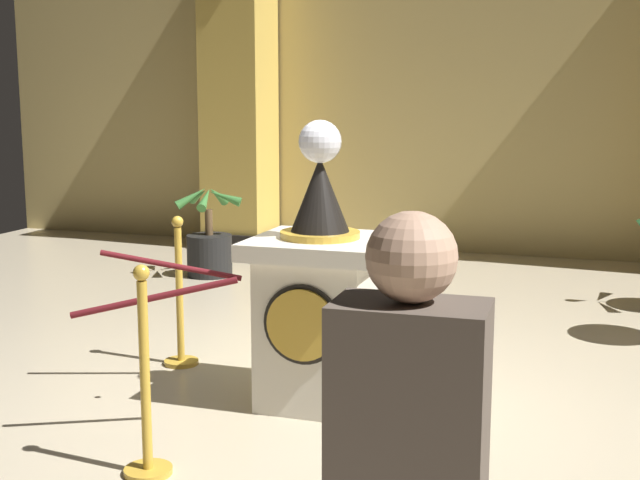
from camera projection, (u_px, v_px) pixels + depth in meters
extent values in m
plane|color=beige|center=(329.00, 390.00, 5.40)|extent=(12.42, 12.42, 0.00)
cube|color=tan|center=(464.00, 87.00, 10.02)|extent=(12.42, 0.16, 3.94)
cube|color=silver|center=(320.00, 329.00, 5.11)|extent=(0.63, 0.63, 0.92)
cube|color=silver|center=(320.00, 246.00, 5.02)|extent=(0.79, 0.79, 0.10)
cylinder|color=gold|center=(302.00, 325.00, 4.78)|extent=(0.42, 0.03, 0.42)
cylinder|color=black|center=(302.00, 325.00, 4.79)|extent=(0.47, 0.01, 0.47)
cylinder|color=gold|center=(320.00, 234.00, 5.01)|extent=(0.48, 0.48, 0.04)
cone|color=black|center=(320.00, 194.00, 4.97)|extent=(0.35, 0.35, 0.44)
cylinder|color=gold|center=(320.00, 158.00, 4.94)|extent=(0.03, 0.03, 0.06)
sphere|color=silver|center=(320.00, 141.00, 4.92)|extent=(0.25, 0.25, 0.25)
cylinder|color=gold|center=(181.00, 362.00, 5.92)|extent=(0.24, 0.24, 0.03)
cylinder|color=gold|center=(180.00, 297.00, 5.84)|extent=(0.05, 0.05, 0.97)
sphere|color=gold|center=(177.00, 222.00, 5.75)|extent=(0.08, 0.08, 0.08)
cylinder|color=gold|center=(148.00, 471.00, 4.18)|extent=(0.24, 0.24, 0.03)
cylinder|color=gold|center=(145.00, 379.00, 4.11)|extent=(0.05, 0.05, 0.98)
sphere|color=gold|center=(141.00, 273.00, 4.02)|extent=(0.08, 0.08, 0.08)
cylinder|color=#591419|center=(172.00, 266.00, 5.36)|extent=(0.84, 0.37, 0.22)
cylinder|color=#591419|center=(154.00, 298.00, 4.49)|extent=(0.84, 0.37, 0.22)
sphere|color=#591419|center=(164.00, 295.00, 4.94)|extent=(0.04, 0.04, 0.04)
cube|color=black|center=(241.00, 238.00, 10.69)|extent=(0.87, 0.87, 0.20)
cube|color=gold|center=(239.00, 94.00, 10.39)|extent=(0.75, 0.75, 3.79)
cylinder|color=black|center=(210.00, 255.00, 8.86)|extent=(0.47, 0.47, 0.43)
cylinder|color=brown|center=(209.00, 222.00, 8.80)|extent=(0.08, 0.08, 0.27)
cone|color=#387533|center=(225.00, 197.00, 8.73)|extent=(0.37, 0.18, 0.21)
cone|color=#387533|center=(217.00, 195.00, 8.91)|extent=(0.14, 0.35, 0.27)
cone|color=#387533|center=(199.00, 195.00, 8.88)|extent=(0.35, 0.28, 0.24)
cone|color=#387533|center=(191.00, 197.00, 8.72)|extent=(0.34, 0.27, 0.28)
cone|color=#387533|center=(205.00, 199.00, 8.58)|extent=(0.17, 0.35, 0.28)
cube|color=brown|center=(409.00, 424.00, 1.99)|extent=(0.36, 0.23, 0.59)
sphere|color=tan|center=(412.00, 257.00, 1.92)|extent=(0.21, 0.21, 0.21)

